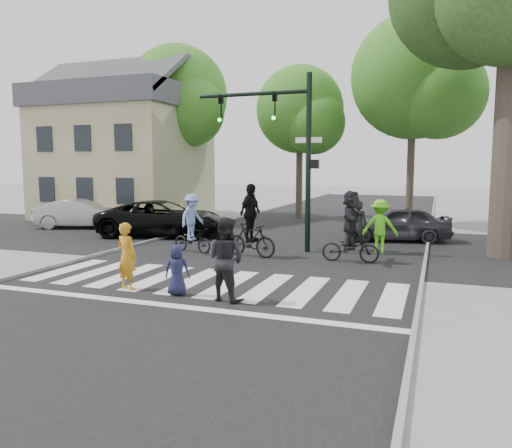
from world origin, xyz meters
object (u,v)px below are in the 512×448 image
Objects in this scene: cyclist_mid at (250,227)px; car_silver at (80,214)px; cyclist_left at (192,227)px; pedestrian_adult at (226,259)px; cyclist_right at (351,230)px; car_suv at (163,218)px; pedestrian_child at (177,270)px; traffic_signal at (284,137)px; pedestrian_woman at (127,256)px; car_grey at (396,223)px.

cyclist_mid reaches higher than car_silver.
cyclist_left is 2.18m from cyclist_mid.
pedestrian_adult is 0.84× the size of cyclist_right.
car_suv reaches higher than car_silver.
pedestrian_child is at bearing -119.97° from cyclist_right.
pedestrian_child is 0.49× the size of cyclist_mid.
pedestrian_child is at bearing -94.70° from traffic_signal.
pedestrian_child is (-0.54, -6.57, -3.31)m from traffic_signal.
car_silver is (-5.07, 1.02, -0.07)m from car_suv.
cyclist_mid is 3.21m from cyclist_right.
cyclist_mid is at bearing -175.96° from cyclist_right.
pedestrian_woman reaches higher than pedestrian_child.
cyclist_right is (3.20, 0.23, 0.01)m from cyclist_mid.
cyclist_mid is at bearing -131.73° from car_silver.
pedestrian_woman is (-1.93, -6.50, -3.09)m from traffic_signal.
cyclist_right is 8.80m from car_suv.
traffic_signal is 6.00m from car_grey.
car_grey is at bearing 51.09° from cyclist_mid.
pedestrian_child is 5.10m from cyclist_mid.
traffic_signal is 3.35m from cyclist_mid.
cyclist_right is (3.06, 5.31, 0.40)m from pedestrian_child.
pedestrian_adult reaches higher than car_silver.
pedestrian_woman is at bearing -106.56° from traffic_signal.
car_suv is at bearing 164.06° from traffic_signal.
car_suv is at bearing -38.84° from pedestrian_adult.
pedestrian_adult is 6.31m from cyclist_left.
car_suv is 9.49m from car_grey.
cyclist_mid is 0.44× the size of car_suv.
pedestrian_woman is 9.01m from car_suv.
cyclist_left is at bearing -178.94° from cyclist_right.
pedestrian_adult reaches higher than car_grey.
car_grey reaches higher than car_silver.
cyclist_right reaches higher than car_grey.
traffic_signal is at bearing 65.54° from cyclist_mid.
car_grey is at bearing 78.88° from cyclist_right.
cyclist_mid is at bearing -114.46° from traffic_signal.
traffic_signal reaches higher than cyclist_mid.
pedestrian_child is 0.59× the size of cyclist_left.
cyclist_mid reaches higher than pedestrian_woman.
pedestrian_child is at bearing -88.46° from cyclist_mid.
cyclist_left is at bearing -42.93° from pedestrian_adult.
car_silver is (-10.85, 2.68, -3.22)m from traffic_signal.
car_silver is (-10.17, 4.16, -0.30)m from cyclist_mid.
traffic_signal reaches higher than pedestrian_child.
car_suv is (-2.93, 3.01, -0.12)m from cyclist_left.
cyclist_mid is (1.26, 5.01, 0.17)m from pedestrian_woman.
cyclist_right is 0.53× the size of car_silver.
traffic_signal is at bearing 25.53° from cyclist_left.
car_grey is at bearing 38.47° from cyclist_left.
traffic_signal reaches higher than cyclist_left.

